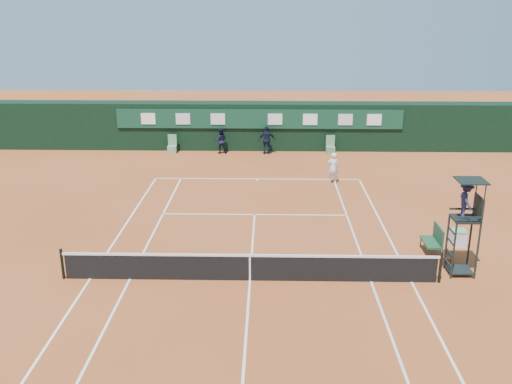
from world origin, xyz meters
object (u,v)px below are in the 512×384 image
(umpire_chair, at_px, (466,207))
(cooler, at_px, (458,238))
(player, at_px, (333,168))
(player_bench, at_px, (434,239))
(tennis_net, at_px, (250,267))

(umpire_chair, distance_m, cooler, 3.33)
(player, bearing_deg, umpire_chair, 100.52)
(umpire_chair, bearing_deg, player_bench, 104.72)
(umpire_chair, bearing_deg, tennis_net, -174.48)
(player_bench, height_order, player, player)
(umpire_chair, bearing_deg, player, 107.25)
(cooler, bearing_deg, player_bench, -145.93)
(cooler, distance_m, player, 9.08)
(tennis_net, distance_m, player_bench, 7.24)
(player_bench, xyz_separation_m, cooler, (1.16, 0.78, -0.27))
(tennis_net, relative_size, player_bench, 10.75)
(tennis_net, bearing_deg, player_bench, 19.12)
(player_bench, distance_m, player, 9.36)
(umpire_chair, height_order, cooler, umpire_chair)
(player_bench, bearing_deg, tennis_net, -160.88)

